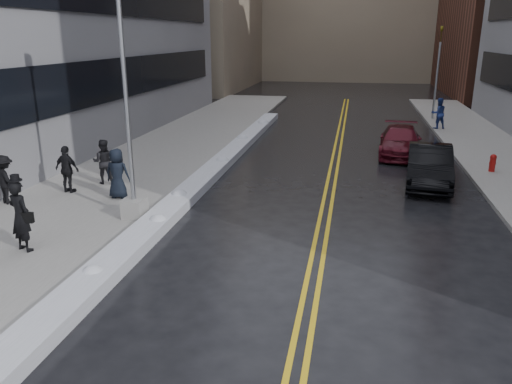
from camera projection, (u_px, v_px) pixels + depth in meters
The scene contains 17 objects.
ground at pixel (221, 257), 13.13m from camera, with size 160.00×160.00×0.00m, color black.
sidewalk_west at pixel (158, 157), 23.53m from camera, with size 5.50×50.00×0.15m, color gray.
lane_line_left at pixel (331, 167), 22.06m from camera, with size 0.12×50.00×0.01m, color gold.
lane_line_right at pixel (337, 167), 22.00m from camera, with size 0.12×50.00×0.01m, color gold.
snow_ridge at pixel (214, 169), 21.02m from camera, with size 0.90×30.00×0.34m, color silver.
building_west_far at pixel (186, 2), 54.46m from camera, with size 14.00×22.00×18.00m, color gray.
lamppost at pixel (129, 142), 14.85m from camera, with size 0.65×0.65×7.62m.
fire_hydrant at pixel (493, 162), 20.67m from camera, with size 0.26×0.26×0.73m.
traffic_signal at pixel (438, 70), 33.01m from camera, with size 0.16×0.20×6.00m.
pedestrian_fedora at pixel (21, 216), 12.90m from camera, with size 0.69×0.45×1.90m, color black.
pedestrian_b at pixel (104, 162), 18.88m from camera, with size 0.83×0.64×1.70m, color black.
pedestrian_c at pixel (117, 173), 17.17m from camera, with size 0.85×0.56×1.75m, color black.
pedestrian_d at pixel (67, 169), 17.78m from camera, with size 1.00×0.42×1.70m, color black.
pedestrian_e at pixel (5, 180), 16.62m from camera, with size 1.07×0.61×1.65m, color black.
pedestrian_east at pixel (438, 113), 30.09m from camera, with size 0.89×0.70×1.84m, color navy.
car_black at pixel (429, 166), 19.26m from camera, with size 1.61×4.62×1.52m, color black.
car_maroon at pixel (400, 141), 24.06m from camera, with size 1.92×4.73×1.37m, color #470B15.
Camera 1 is at (3.22, -11.61, 5.57)m, focal length 35.00 mm.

